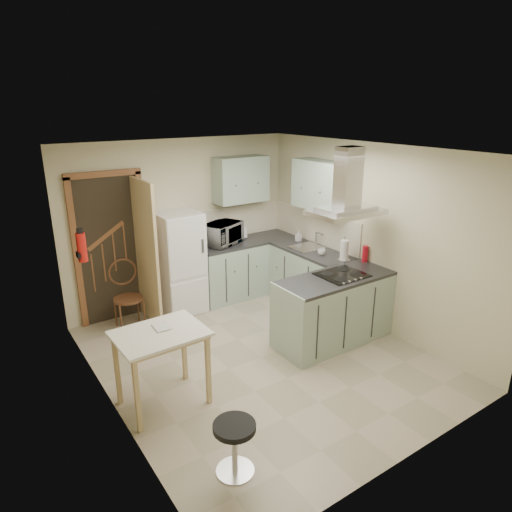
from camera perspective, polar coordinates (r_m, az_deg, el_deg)
floor at (r=5.76m, az=0.62°, el=-12.53°), size 4.20×4.20×0.00m
ceiling at (r=4.95m, az=0.72°, el=13.03°), size 4.20×4.20×0.00m
back_wall at (r=6.98m, az=-9.26°, el=4.05°), size 3.60×0.00×3.60m
left_wall at (r=4.52m, az=-18.51°, el=-5.00°), size 0.00×4.20×4.20m
right_wall at (r=6.38m, az=14.07°, el=2.32°), size 0.00×4.20×4.20m
doorway at (r=6.64m, az=-17.65°, el=0.83°), size 1.10×0.12×2.10m
fridge at (r=6.78m, az=-9.48°, el=-0.82°), size 0.60×0.60×1.50m
counter_back at (r=7.26m, az=-3.20°, el=-1.78°), size 1.08×0.60×0.90m
counter_right at (r=7.20m, az=5.34°, el=-2.02°), size 0.60×1.95×0.90m
splashback at (r=7.43m, az=-2.46°, el=4.39°), size 1.68×0.02×0.50m
wall_cabinet_back at (r=7.15m, az=-1.91°, el=9.55°), size 0.85×0.35×0.70m
wall_cabinet_right at (r=6.70m, az=8.04°, el=8.76°), size 0.35×0.90×0.70m
peninsula at (r=6.01m, az=9.73°, el=-6.56°), size 1.55×0.65×0.90m
hob at (r=5.90m, az=10.68°, el=-2.31°), size 0.58×0.50×0.01m
extractor_hood at (r=5.66m, az=11.18°, el=5.41°), size 0.90×0.55×0.10m
sink at (r=6.92m, az=6.37°, el=1.08°), size 0.45×0.40×0.01m
fire_extinguisher at (r=5.27m, az=-20.95°, el=1.02°), size 0.10×0.10×0.32m
drop_leaf_table at (r=4.88m, az=-11.61°, el=-13.58°), size 0.90×0.68×0.82m
bentwood_chair at (r=6.47m, az=-15.65°, el=-5.18°), size 0.43×0.43×0.89m
stool at (r=4.15m, az=-2.68°, el=-22.83°), size 0.48×0.48×0.49m
microwave at (r=7.03m, az=-4.25°, el=2.81°), size 0.72×0.62×0.33m
kettle at (r=7.33m, az=-1.62°, el=3.01°), size 0.17×0.17×0.21m
cereal_box at (r=7.26m, az=-2.76°, el=3.22°), size 0.09×0.20×0.30m
soap_bottle at (r=7.22m, az=5.31°, el=2.52°), size 0.08×0.08×0.17m
paper_towel at (r=6.41m, az=11.00°, el=0.74°), size 0.14×0.14×0.30m
cup at (r=6.61m, az=8.20°, el=0.49°), size 0.15×0.15×0.09m
red_bottle at (r=6.42m, az=13.47°, el=0.26°), size 0.09×0.09×0.22m
book at (r=4.73m, az=-12.61°, el=-8.44°), size 0.16×0.21×0.09m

